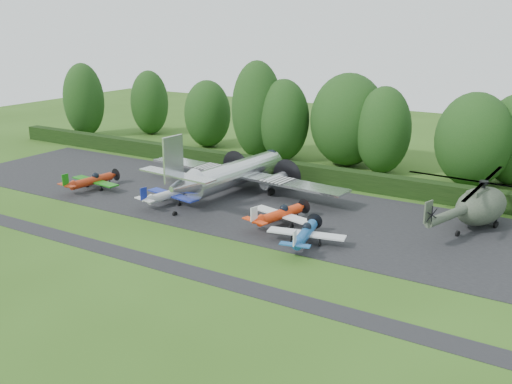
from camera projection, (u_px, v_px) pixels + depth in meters
The scene contains 18 objects.
ground at pixel (172, 231), 50.61m from camera, with size 160.00×160.00×0.00m, color #2F5116.
apron at pixel (234, 202), 58.80m from camera, with size 70.00×18.00×0.01m, color black.
taxiway_verge at pixel (124, 254), 45.70m from camera, with size 70.00×2.00×0.00m, color black.
hedgerow at pixel (284, 178), 67.80m from camera, with size 90.00×1.60×2.00m, color black.
transport_plane at pixel (234, 173), 60.97m from camera, with size 25.07×19.22×8.03m.
light_plane_red at pixel (92, 181), 62.55m from camera, with size 6.64×6.98×2.55m.
light_plane_white at pixel (169, 194), 57.69m from camera, with size 6.55×6.89×2.52m.
light_plane_orange at pixel (280, 214), 51.67m from camera, with size 6.77×7.11×2.60m.
light_plane_blue at pixel (305, 234), 47.09m from camera, with size 6.57×6.91×2.52m.
helicopter at pixel (481, 203), 50.83m from camera, with size 13.51×15.82×4.35m.
tree_1 at pixel (84, 100), 90.42m from camera, with size 6.35×6.35×11.58m.
tree_3 at pixel (348, 120), 72.02m from camera, with size 9.57×9.57×11.74m.
tree_4 at pixel (257, 110), 76.05m from camera, with size 6.82×6.82×12.97m.
tree_5 at pixel (207, 114), 82.97m from camera, with size 6.77×6.77×9.73m.
tree_6 at pixel (474, 140), 63.03m from camera, with size 8.40×8.40×10.55m.
tree_7 at pixel (150, 103), 92.20m from camera, with size 6.05×6.05×10.28m.
tree_8 at pixel (383, 130), 68.45m from camera, with size 6.61×6.61×10.55m.
tree_9 at pixel (284, 120), 74.79m from camera, with size 6.78×6.78×10.73m.
Camera 1 is at (30.96, -36.69, 18.02)m, focal length 40.00 mm.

